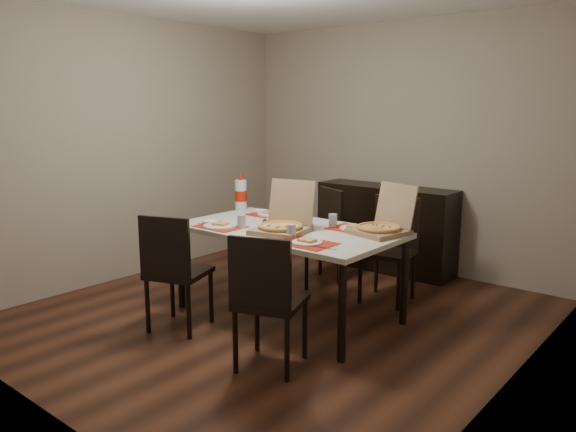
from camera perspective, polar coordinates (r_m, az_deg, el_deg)
The scene contains 18 objects.
ground at distance 4.81m, azimuth -1.17°, elevation -10.10°, with size 3.80×4.00×0.02m, color #472516.
room_walls at distance 4.82m, azimuth 2.18°, elevation 11.16°, with size 3.84×4.02×2.62m.
sideboard at distance 6.08m, azimuth 9.84°, elevation -1.19°, with size 1.50×0.40×0.90m, color black.
dining_table at distance 4.60m, azimuth 0.00°, elevation -2.04°, with size 1.80×1.00×0.75m.
chair_near_left at distance 4.41m, azimuth -11.53°, elevation -5.17°, with size 0.54×0.54×0.93m.
chair_near_right at distance 3.69m, azimuth -2.18°, elevation -8.19°, with size 0.54×0.54×0.93m.
chair_far_left at distance 5.56m, azimuth 3.32°, elevation -1.55°, with size 0.55×0.55×0.93m.
chair_far_right at distance 5.12m, azimuth 10.43°, elevation -2.84°, with size 0.47×0.47×0.93m.
setting_near_left at distance 4.66m, azimuth -6.50°, elevation -0.85°, with size 0.45×0.30×0.11m.
setting_near_right at distance 4.11m, azimuth 1.48°, elevation -2.36°, with size 0.49×0.30×0.11m.
setting_far_left at distance 5.10m, azimuth -1.60°, elevation 0.29°, with size 0.44×0.30×0.11m.
setting_far_right at distance 4.58m, azimuth 6.16°, elevation -1.02°, with size 0.49×0.30×0.11m.
napkin_loose at distance 4.51m, azimuth -0.44°, elevation -1.32°, with size 0.12×0.11×0.02m, color white.
pizza_box_center at distance 4.42m, azimuth -0.57°, elevation -0.89°, with size 0.48×0.51×0.40m.
pizza_box_right at distance 4.43m, azimuth 9.51°, elevation -1.03°, with size 0.46×0.49×0.38m.
faina_plate at distance 4.82m, azimuth -1.05°, elevation -0.45°, with size 0.27×0.27×0.03m.
dip_bowl at distance 4.65m, azimuth 1.97°, elevation -0.87°, with size 0.12×0.12×0.03m, color white.
soda_bottle at distance 5.36m, azimuth -4.81°, elevation 2.14°, with size 0.12×0.12×0.35m.
Camera 1 is at (2.93, -3.39, 1.73)m, focal length 35.00 mm.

